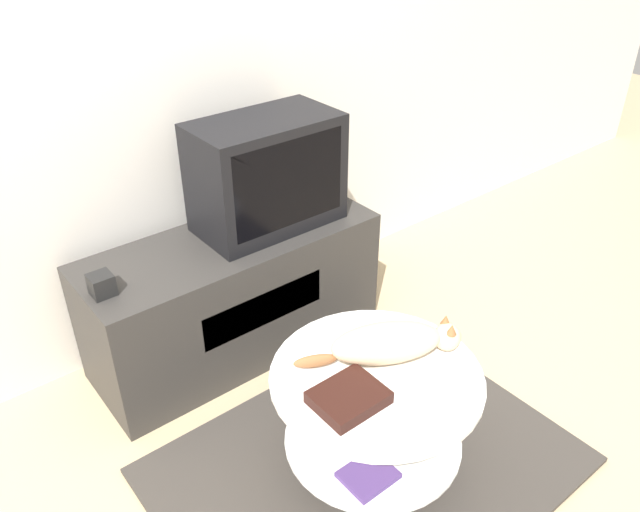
{
  "coord_description": "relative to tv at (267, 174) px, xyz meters",
  "views": [
    {
      "loc": [
        -1.14,
        -1.13,
        1.93
      ],
      "look_at": [
        0.16,
        0.48,
        0.65
      ],
      "focal_mm": 35.0,
      "sensor_mm": 36.0,
      "label": 1
    }
  ],
  "objects": [
    {
      "name": "ground_plane",
      "position": [
        -0.23,
        -0.93,
        -0.83
      ],
      "size": [
        12.0,
        12.0,
        0.0
      ],
      "primitive_type": "plane",
      "color": "tan"
    },
    {
      "name": "coffee_table",
      "position": [
        -0.22,
        -0.94,
        -0.51
      ],
      "size": [
        0.73,
        0.73,
        0.45
      ],
      "color": "#B2B2B7",
      "rests_on": "rug"
    },
    {
      "name": "tv",
      "position": [
        0.0,
        0.0,
        0.0
      ],
      "size": [
        0.63,
        0.35,
        0.49
      ],
      "color": "black",
      "rests_on": "tv_stand"
    },
    {
      "name": "cat",
      "position": [
        -0.12,
        -0.91,
        -0.29
      ],
      "size": [
        0.56,
        0.33,
        0.13
      ],
      "rotation": [
        0.0,
        0.0,
        -0.46
      ],
      "color": "beige",
      "rests_on": "coffee_table"
    },
    {
      "name": "rug",
      "position": [
        -0.23,
        -0.93,
        -0.82
      ],
      "size": [
        1.48,
        1.12,
        0.02
      ],
      "color": "#3D3833",
      "rests_on": "ground_plane"
    },
    {
      "name": "wall_back",
      "position": [
        -0.23,
        0.32,
        0.47
      ],
      "size": [
        8.0,
        0.05,
        2.6
      ],
      "color": "silver",
      "rests_on": "ground_plane"
    },
    {
      "name": "tv_stand",
      "position": [
        -0.21,
        -0.01,
        -0.53
      ],
      "size": [
        1.32,
        0.49,
        0.58
      ],
      "color": "#33302D",
      "rests_on": "ground_plane"
    },
    {
      "name": "dvd_box",
      "position": [
        -0.38,
        -0.99,
        -0.33
      ],
      "size": [
        0.22,
        0.18,
        0.04
      ],
      "color": "black",
      "rests_on": "coffee_table"
    },
    {
      "name": "speaker",
      "position": [
        -0.8,
        -0.07,
        -0.2
      ],
      "size": [
        0.08,
        0.08,
        0.08
      ],
      "color": "black",
      "rests_on": "tv_stand"
    }
  ]
}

